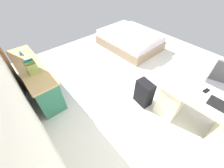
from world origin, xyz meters
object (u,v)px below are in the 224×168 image
Objects in this scene: credenza at (36,79)px; bed at (130,40)px; laptop at (219,105)px; office_chair at (217,88)px; figurine_small at (20,53)px; desk at (200,112)px; cell_phone_by_mouse at (206,91)px; computer_mouse at (201,96)px; suitcase_black at (144,93)px.

bed is (0.09, -3.07, -0.13)m from credenza.
laptop is (-3.00, 1.29, 0.55)m from bed.
bed is at bearing -88.41° from credenza.
office_chair is 4.20m from figurine_small.
cell_phone_by_mouse is at bearing -49.84° from desk.
computer_mouse reaches higher than desk.
bed is at bearing -13.17° from cell_phone_by_mouse.
desk is 1.03m from suitcase_black.
laptop is at bearing 151.25° from desk.
suitcase_black is (-1.88, 1.52, 0.04)m from bed.
bed is 3.15m from figurine_small.
cell_phone_by_mouse reaches higher than credenza.
office_chair is at bearing -87.20° from desk.
desk is 2.59× the size of suitcase_black.
computer_mouse is 0.74× the size of cell_phone_by_mouse.
figurine_small is (2.29, 1.55, 0.52)m from suitcase_black.
office_chair is at bearing -87.88° from cell_phone_by_mouse.
credenza is 3.08m from bed.
bed is at bearing -8.42° from office_chair.
credenza is at bearing -179.82° from figurine_small.
bed reaches higher than suitcase_black.
computer_mouse reaches higher than bed.
office_chair is 9.40× the size of computer_mouse.
cell_phone_by_mouse is at bearing -143.13° from credenza.
office_chair is 1.66× the size of suitcase_black.
credenza is at bearing 45.20° from cell_phone_by_mouse.
bed is at bearing -97.63° from figurine_small.
office_chair reaches higher than desk.
figurine_small is at bearing 0.18° from credenza.
desk is 1.56× the size of office_chair.
laptop is 0.27m from computer_mouse.
desk is 0.44m from laptop.
cell_phone_by_mouse is 3.73m from figurine_small.
laptop reaches higher than desk.
bed is (2.85, -1.21, -0.15)m from desk.
credenza is 0.93× the size of bed.
cell_phone_by_mouse is (-2.74, 1.08, 0.51)m from bed.
credenza is at bearing 44.23° from office_chair.
bed is at bearing -23.30° from laptop.
office_chair is at bearing -135.77° from credenza.
desk is 14.69× the size of computer_mouse.
desk is 0.40m from cell_phone_by_mouse.
figurine_small reaches higher than desk.
bed is 19.35× the size of computer_mouse.
office_chair is at bearing -123.31° from suitcase_black.
laptop reaches higher than computer_mouse.
credenza is 0.66m from figurine_small.
office_chair is 6.91× the size of cell_phone_by_mouse.
suitcase_black is 1.77× the size of laptop.
computer_mouse is at bearing -145.70° from credenza.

